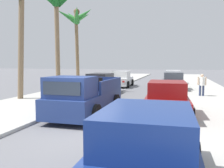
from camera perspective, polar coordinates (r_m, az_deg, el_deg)
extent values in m
plane|color=slate|center=(7.85, -7.85, -12.19)|extent=(160.00, 160.00, 0.00)
cube|color=beige|center=(20.50, -6.66, -1.30)|extent=(4.88, 60.00, 0.12)
cube|color=beige|center=(19.09, 20.43, -2.06)|extent=(4.88, 60.00, 0.12)
cube|color=silver|center=(20.14, -3.91, -1.42)|extent=(0.16, 60.00, 0.10)
cube|color=silver|center=(19.03, 17.31, -2.02)|extent=(0.16, 60.00, 0.10)
cube|color=navy|center=(10.85, -6.06, -4.10)|extent=(1.98, 5.12, 0.80)
cube|color=navy|center=(9.29, -9.82, -0.70)|extent=(1.74, 1.52, 0.80)
cube|color=#283342|center=(9.98, -7.92, -0.17)|extent=(1.38, 0.08, 0.44)
cube|color=#283342|center=(8.62, -12.03, -1.05)|extent=(1.46, 0.08, 0.48)
cube|color=navy|center=(11.27, -0.15, -0.24)|extent=(0.14, 3.30, 0.56)
cube|color=navy|center=(11.90, -8.60, -0.01)|extent=(0.14, 3.30, 0.56)
cube|color=navy|center=(13.11, -1.96, 0.51)|extent=(1.88, 0.12, 0.56)
cube|color=silver|center=(13.29, -1.83, -3.08)|extent=(1.83, 0.14, 0.20)
cylinder|color=black|center=(9.14, -3.95, -7.22)|extent=(0.27, 0.76, 0.76)
cylinder|color=black|center=(9.97, -14.66, -6.34)|extent=(0.27, 0.76, 0.76)
cylinder|color=black|center=(11.88, 0.90, -4.34)|extent=(0.27, 0.76, 0.76)
cylinder|color=black|center=(12.53, -7.80, -3.89)|extent=(0.27, 0.76, 0.76)
cube|color=red|center=(13.01, 1.27, -1.92)|extent=(0.22, 0.04, 0.18)
cube|color=red|center=(13.47, -4.91, -1.70)|extent=(0.22, 0.04, 0.18)
ellipsoid|color=orange|center=(11.38, -4.82, -0.10)|extent=(0.72, 1.71, 0.60)
sphere|color=orange|center=(10.50, -6.66, -0.11)|extent=(0.44, 0.44, 0.44)
cube|color=black|center=(11.82, -4.01, 0.10)|extent=(0.72, 0.13, 0.61)
cube|color=black|center=(11.38, -4.82, -0.10)|extent=(0.72, 0.13, 0.61)
cube|color=black|center=(10.95, -5.69, -0.31)|extent=(0.72, 0.13, 0.61)
cube|color=silver|center=(23.53, 2.23, 0.71)|extent=(1.88, 4.25, 0.72)
cube|color=silver|center=(23.39, 2.18, 2.35)|extent=(1.58, 2.14, 0.64)
cube|color=#283342|center=(24.34, 2.64, 2.41)|extent=(1.37, 0.12, 0.52)
cube|color=#283342|center=(22.44, 1.69, 2.19)|extent=(1.34, 0.12, 0.50)
cylinder|color=black|center=(25.01, 0.80, 0.47)|extent=(0.24, 0.65, 0.64)
cylinder|color=black|center=(24.67, 4.89, 0.39)|extent=(0.24, 0.65, 0.64)
cylinder|color=black|center=(22.49, -0.69, -0.04)|extent=(0.24, 0.65, 0.64)
cylinder|color=black|center=(22.11, 3.84, -0.14)|extent=(0.24, 0.65, 0.64)
cube|color=red|center=(21.61, -0.54, 0.61)|extent=(0.20, 0.05, 0.12)
cube|color=white|center=(25.71, 1.83, 1.24)|extent=(0.20, 0.05, 0.10)
cube|color=red|center=(21.34, 2.76, 0.55)|extent=(0.20, 0.05, 0.12)
cube|color=white|center=(25.49, 4.54, 1.19)|extent=(0.20, 0.05, 0.10)
cube|color=maroon|center=(10.66, 13.02, -4.71)|extent=(1.94, 4.27, 0.72)
cube|color=maroon|center=(10.47, 13.09, -1.13)|extent=(1.61, 2.16, 0.64)
cube|color=#283342|center=(11.43, 13.08, -0.72)|extent=(1.37, 0.14, 0.52)
cube|color=#283342|center=(9.50, 13.10, -1.87)|extent=(1.34, 0.14, 0.50)
cylinder|color=black|center=(12.01, 8.67, -4.59)|extent=(0.25, 0.65, 0.64)
cylinder|color=black|center=(12.01, 17.31, -4.76)|extent=(0.25, 0.65, 0.64)
cylinder|color=black|center=(9.46, 7.49, -7.19)|extent=(0.25, 0.65, 0.64)
cylinder|color=black|center=(9.47, 18.51, -7.40)|extent=(0.25, 0.65, 0.64)
cube|color=red|center=(8.58, 8.79, -6.27)|extent=(0.20, 0.05, 0.12)
cube|color=white|center=(12.74, 10.24, -2.74)|extent=(0.20, 0.05, 0.10)
cube|color=red|center=(8.59, 17.31, -6.43)|extent=(0.20, 0.05, 0.12)
cube|color=white|center=(12.75, 15.78, -2.85)|extent=(0.20, 0.05, 0.10)
cube|color=#474C56|center=(20.97, 14.42, 0.02)|extent=(2.00, 4.30, 0.72)
cube|color=#474C56|center=(20.83, 14.47, 1.86)|extent=(1.64, 2.19, 0.64)
cube|color=#283342|center=(21.80, 14.37, 1.95)|extent=(1.37, 0.16, 0.52)
cube|color=#283342|center=(19.86, 14.59, 1.65)|extent=(1.34, 0.16, 0.50)
cylinder|color=black|center=(22.27, 11.96, -0.20)|extent=(0.26, 0.65, 0.64)
cylinder|color=black|center=(22.34, 16.59, -0.29)|extent=(0.26, 0.65, 0.64)
cylinder|color=black|center=(19.68, 11.94, -0.88)|extent=(0.26, 0.65, 0.64)
cylinder|color=black|center=(19.76, 17.17, -0.97)|extent=(0.26, 0.65, 0.64)
cube|color=red|center=(18.85, 12.76, -0.17)|extent=(0.20, 0.05, 0.12)
cube|color=white|center=(23.05, 12.68, 0.68)|extent=(0.20, 0.05, 0.10)
cube|color=red|center=(18.90, 16.60, -0.24)|extent=(0.20, 0.05, 0.12)
cube|color=white|center=(23.10, 15.74, 0.62)|extent=(0.20, 0.05, 0.10)
cube|color=black|center=(18.12, -2.72, -0.59)|extent=(1.91, 4.26, 0.72)
cube|color=black|center=(17.98, -2.84, 1.53)|extent=(1.60, 2.15, 0.64)
cube|color=#283342|center=(18.89, -1.81, 1.65)|extent=(1.37, 0.13, 0.52)
cube|color=#283342|center=(17.07, -3.97, 1.27)|extent=(1.34, 0.13, 0.50)
cylinder|color=black|center=(19.68, -3.87, -0.78)|extent=(0.24, 0.65, 0.64)
cylinder|color=black|center=(19.09, 1.18, -0.95)|extent=(0.24, 0.65, 0.64)
cylinder|color=black|center=(17.29, -7.02, -1.62)|extent=(0.24, 0.65, 0.64)
cylinder|color=black|center=(16.63, -1.35, -1.85)|extent=(0.24, 0.65, 0.64)
cube|color=red|center=(16.42, -7.35, -0.84)|extent=(0.20, 0.05, 0.12)
cube|color=white|center=(20.30, -2.29, 0.22)|extent=(0.20, 0.05, 0.10)
cube|color=red|center=(15.93, -3.21, -0.99)|extent=(0.20, 0.05, 0.12)
cube|color=white|center=(19.92, 1.05, 0.13)|extent=(0.20, 0.05, 0.10)
cube|color=navy|center=(4.35, 8.04, -19.19)|extent=(1.82, 4.22, 0.72)
cube|color=navy|center=(4.22, 8.32, -10.18)|extent=(1.55, 2.12, 0.64)
cube|color=#283342|center=(3.31, 6.39, -14.87)|extent=(1.37, 0.10, 0.52)
cube|color=#283342|center=(5.16, 9.51, -7.60)|extent=(1.34, 0.10, 0.50)
cylinder|color=black|center=(5.64, 19.14, -16.02)|extent=(0.23, 0.64, 0.64)
cylinder|color=black|center=(5.77, 0.32, -15.21)|extent=(0.23, 0.64, 0.64)
cube|color=red|center=(6.29, 16.17, -10.61)|extent=(0.20, 0.04, 0.12)
cube|color=red|center=(6.38, 4.52, -10.20)|extent=(0.20, 0.04, 0.12)
cube|color=silver|center=(26.63, 14.47, 1.06)|extent=(1.79, 4.21, 0.72)
cube|color=silver|center=(26.49, 14.50, 2.51)|extent=(1.53, 2.11, 0.64)
cube|color=#283342|center=(27.46, 14.54, 2.55)|extent=(1.37, 0.09, 0.52)
cube|color=#283342|center=(25.52, 14.45, 2.38)|extent=(1.34, 0.09, 0.50)
cylinder|color=black|center=(27.98, 12.68, 0.84)|extent=(0.22, 0.64, 0.64)
cylinder|color=black|center=(27.94, 16.37, 0.75)|extent=(0.22, 0.64, 0.64)
cylinder|color=black|center=(25.38, 12.36, 0.43)|extent=(0.22, 0.64, 0.64)
cylinder|color=black|center=(25.34, 16.43, 0.33)|extent=(0.22, 0.64, 0.64)
cube|color=red|center=(24.54, 12.88, 1.02)|extent=(0.20, 0.04, 0.12)
cube|color=white|center=(28.75, 13.35, 1.51)|extent=(0.20, 0.04, 0.10)
cube|color=red|center=(24.51, 15.84, 0.95)|extent=(0.20, 0.04, 0.12)
cube|color=white|center=(28.72, 15.80, 1.45)|extent=(0.20, 0.04, 0.10)
cylinder|color=#846B4C|center=(15.96, -21.01, 9.68)|extent=(0.33, 0.85, 7.40)
cylinder|color=#846B4C|center=(19.92, -13.00, 9.48)|extent=(0.36, 0.44, 7.80)
cone|color=#196023|center=(20.95, -11.29, 19.17)|extent=(1.26, 1.71, 1.34)
cone|color=#196023|center=(21.52, -12.88, 18.80)|extent=(1.32, 2.19, 1.35)
cylinder|color=brown|center=(23.65, -8.38, 8.15)|extent=(0.33, 0.68, 7.24)
cone|color=#2D7F33|center=(23.60, -6.66, 16.31)|extent=(1.87, 0.87, 1.29)
cone|color=#2D7F33|center=(24.85, -6.91, 15.76)|extent=(1.12, 2.19, 1.29)
cone|color=#2D7F33|center=(24.61, -9.68, 15.67)|extent=(1.63, 1.15, 1.36)
cone|color=#2D7F33|center=(24.02, -10.93, 15.84)|extent=(2.04, 1.39, 1.46)
cone|color=#2D7F33|center=(23.09, -8.45, 16.15)|extent=(1.29, 1.95, 1.57)
sphere|color=brown|center=(24.12, -8.49, 16.77)|extent=(0.59, 0.59, 0.59)
cylinder|color=navy|center=(17.05, 20.38, -1.69)|extent=(0.14, 0.14, 0.82)
cylinder|color=navy|center=(17.07, 21.05, -1.70)|extent=(0.14, 0.14, 0.82)
cube|color=white|center=(16.99, 20.79, 0.60)|extent=(0.40, 0.44, 0.55)
sphere|color=beige|center=(16.97, 20.83, 1.89)|extent=(0.22, 0.22, 0.22)
cylinder|color=beige|center=(16.97, 19.99, 0.71)|extent=(0.09, 0.09, 0.55)
cylinder|color=beige|center=(17.02, 21.60, 0.67)|extent=(0.09, 0.09, 0.55)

